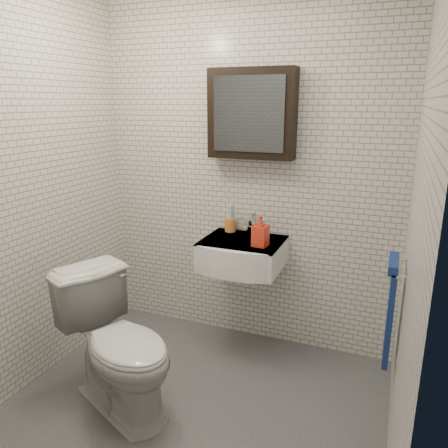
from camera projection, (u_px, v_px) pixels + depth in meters
name	position (u px, v px, depth m)	size (l,w,h in m)	color
ground	(190.00, 411.00, 2.60)	(2.20, 2.00, 0.01)	#47494E
room_shell	(184.00, 166.00, 2.20)	(2.22, 2.02, 2.51)	silver
washbasin	(241.00, 255.00, 3.03)	(0.55, 0.50, 0.20)	white
faucet	(250.00, 225.00, 3.16)	(0.06, 0.20, 0.15)	silver
mirror_cabinet	(252.00, 114.00, 2.95)	(0.60, 0.15, 0.60)	black
towel_rail	(391.00, 306.00, 2.34)	(0.09, 0.30, 0.58)	silver
toothbrush_cup	(230.00, 224.00, 3.23)	(0.10, 0.10, 0.22)	orange
soap_bottle	(261.00, 231.00, 2.89)	(0.10, 0.10, 0.21)	orange
toilet	(119.00, 345.00, 2.55)	(0.46, 0.81, 0.82)	silver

